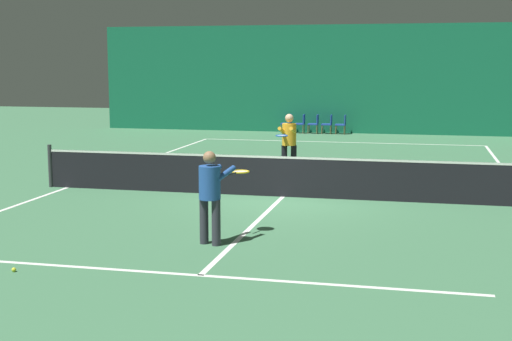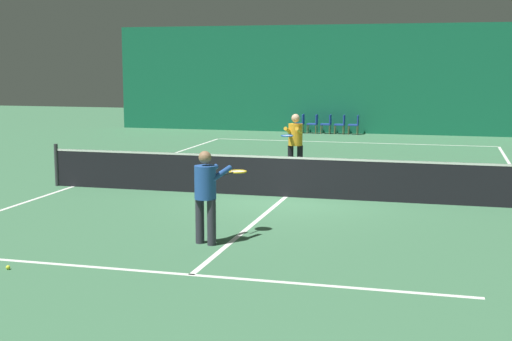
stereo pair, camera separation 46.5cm
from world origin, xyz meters
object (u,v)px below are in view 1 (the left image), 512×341
player_near (211,190)px  courtside_chair_4 (342,123)px  courtside_chair_0 (288,122)px  courtside_chair_2 (315,123)px  tennis_ball (14,270)px  player_far (289,140)px  tennis_net (283,175)px  courtside_chair_1 (301,122)px  courtside_chair_3 (328,123)px

player_near → courtside_chair_4: (0.09, 19.75, -0.46)m
player_near → courtside_chair_0: bearing=24.9°
courtside_chair_0 → courtside_chair_2: (1.22, 0.00, 0.00)m
tennis_ball → courtside_chair_4: bearing=83.5°
player_far → courtside_chair_0: bearing=-168.5°
tennis_net → player_far: size_ratio=7.04×
courtside_chair_1 → courtside_chair_4: size_ratio=1.00×
courtside_chair_1 → courtside_chair_4: bearing=90.0°
tennis_net → courtside_chair_0: size_ratio=14.29×
courtside_chair_2 → courtside_chair_3: (0.61, 0.00, 0.00)m
player_near → courtside_chair_4: bearing=17.9°
courtside_chair_0 → tennis_ball: bearing=-0.2°
player_near → player_far: size_ratio=0.95×
player_near → courtside_chair_3: bearing=19.7°
player_far → tennis_ball: player_far is taller
courtside_chair_1 → courtside_chair_3: 1.22m
courtside_chair_3 → tennis_net: bearing=3.3°
courtside_chair_2 → player_near: bearing=3.3°
courtside_chair_3 → courtside_chair_4: same height
player_far → courtside_chair_2: size_ratio=2.03×
player_far → tennis_ball: (-2.31, -10.06, -0.96)m
courtside_chair_3 → player_near: bearing=1.5°
tennis_ball → player_near: bearing=43.3°
courtside_chair_3 → tennis_ball: courtside_chair_3 is taller
courtside_chair_1 → tennis_ball: courtside_chair_1 is taller
courtside_chair_0 → courtside_chair_1: bearing=90.0°
tennis_net → courtside_chair_0: tennis_net is taller
tennis_ball → tennis_net: bearing=68.0°
player_far → courtside_chair_1: size_ratio=2.03×
player_near → tennis_ball: 3.43m
player_far → tennis_ball: 10.37m
tennis_net → player_near: 4.62m
tennis_net → courtside_chair_3: (-0.88, 15.17, -0.03)m
courtside_chair_1 → tennis_ball: (-0.67, -22.02, -0.45)m
tennis_net → player_far: (-0.46, 3.21, 0.48)m
courtside_chair_2 → tennis_ball: bearing=-3.3°
courtside_chair_0 → courtside_chair_3: same height
courtside_chair_1 → courtside_chair_4: same height
player_near → courtside_chair_2: bearing=21.4°
courtside_chair_2 → courtside_chair_4: 1.22m
tennis_net → courtside_chair_2: size_ratio=14.29×
player_near → courtside_chair_3: player_near is taller
courtside_chair_1 → player_near: bearing=5.0°
player_near → courtside_chair_3: size_ratio=1.93×
courtside_chair_4 → tennis_ball: (-2.50, -22.02, -0.45)m
courtside_chair_0 → tennis_ball: courtside_chair_0 is taller
tennis_net → player_near: size_ratio=7.42×
player_near → courtside_chair_3: (-0.52, 19.75, -0.46)m
courtside_chair_1 → courtside_chair_0: bearing=-90.0°
courtside_chair_2 → courtside_chair_3: 0.61m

